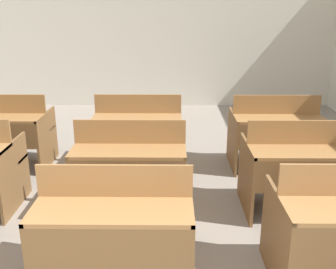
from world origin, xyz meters
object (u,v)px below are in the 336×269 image
object	(u,v)px
bench_second_center	(130,166)
bench_third_left	(4,131)
bench_front_center	(116,227)
bench_third_right	(275,131)
bench_second_right	(301,166)
bench_third_center	(138,131)

from	to	relation	value
bench_second_center	bench_third_left	size ratio (longest dim) A/B	1.00
bench_front_center	bench_second_center	xyz separation A→B (m)	(-0.01, 1.11, 0.00)
bench_second_center	bench_third_right	size ratio (longest dim) A/B	1.00
bench_second_right	bench_third_left	world-z (taller)	same
bench_front_center	bench_second_center	bearing A→B (deg)	90.65
bench_front_center	bench_third_left	bearing A→B (deg)	127.22
bench_front_center	bench_third_right	size ratio (longest dim) A/B	1.00
bench_second_right	bench_third_left	size ratio (longest dim) A/B	1.00
bench_third_center	bench_front_center	bearing A→B (deg)	-89.24
bench_second_right	bench_third_center	bearing A→B (deg)	145.56
bench_third_center	bench_third_left	bearing A→B (deg)	-179.42
bench_third_left	bench_third_center	size ratio (longest dim) A/B	1.00
bench_second_center	bench_third_left	xyz separation A→B (m)	(-1.68, 1.12, 0.00)
bench_second_center	bench_front_center	bearing A→B (deg)	-89.35
bench_second_center	bench_third_left	world-z (taller)	same
bench_second_right	bench_front_center	bearing A→B (deg)	-145.84
bench_second_center	bench_third_right	xyz separation A→B (m)	(1.68, 1.12, 0.00)
bench_third_right	bench_second_right	bearing A→B (deg)	-91.53
bench_second_center	bench_third_right	world-z (taller)	same
bench_front_center	bench_second_right	bearing A→B (deg)	34.16
bench_second_right	bench_third_left	bearing A→B (deg)	161.35
bench_front_center	bench_second_right	xyz separation A→B (m)	(1.63, 1.11, 0.00)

